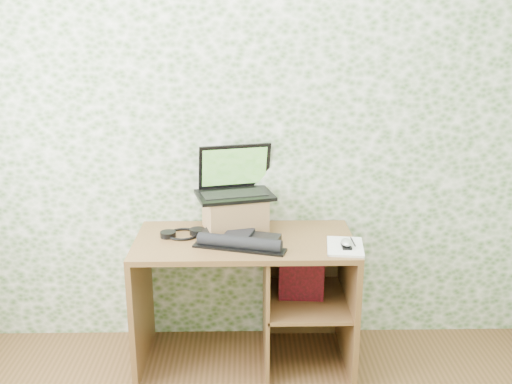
{
  "coord_description": "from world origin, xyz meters",
  "views": [
    {
      "loc": [
        0.01,
        -1.47,
        1.89
      ],
      "look_at": [
        0.06,
        1.39,
        1.03
      ],
      "focal_mm": 40.0,
      "sensor_mm": 36.0,
      "label": 1
    }
  ],
  "objects_px": {
    "desk": "(259,281)",
    "riser": "(235,213)",
    "notepad": "(345,247)",
    "laptop": "(235,183)",
    "keyboard": "(239,240)"
  },
  "relations": [
    {
      "from": "desk",
      "to": "notepad",
      "type": "height_order",
      "value": "notepad"
    },
    {
      "from": "desk",
      "to": "riser",
      "type": "relative_size",
      "value": 3.65
    },
    {
      "from": "riser",
      "to": "notepad",
      "type": "distance_m",
      "value": 0.65
    },
    {
      "from": "riser",
      "to": "keyboard",
      "type": "height_order",
      "value": "riser"
    },
    {
      "from": "keyboard",
      "to": "notepad",
      "type": "relative_size",
      "value": 1.89
    },
    {
      "from": "desk",
      "to": "riser",
      "type": "bearing_deg",
      "value": 138.89
    },
    {
      "from": "notepad",
      "to": "laptop",
      "type": "bearing_deg",
      "value": 158.03
    },
    {
      "from": "desk",
      "to": "riser",
      "type": "distance_m",
      "value": 0.41
    },
    {
      "from": "notepad",
      "to": "riser",
      "type": "bearing_deg",
      "value": 161.49
    },
    {
      "from": "laptop",
      "to": "keyboard",
      "type": "xyz_separation_m",
      "value": [
        0.03,
        -0.27,
        -0.24
      ]
    },
    {
      "from": "notepad",
      "to": "desk",
      "type": "bearing_deg",
      "value": 167.06
    },
    {
      "from": "laptop",
      "to": "keyboard",
      "type": "height_order",
      "value": "laptop"
    },
    {
      "from": "keyboard",
      "to": "notepad",
      "type": "xyz_separation_m",
      "value": [
        0.56,
        -0.06,
        -0.02
      ]
    },
    {
      "from": "laptop",
      "to": "desk",
      "type": "bearing_deg",
      "value": -64.78
    },
    {
      "from": "desk",
      "to": "laptop",
      "type": "distance_m",
      "value": 0.57
    }
  ]
}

